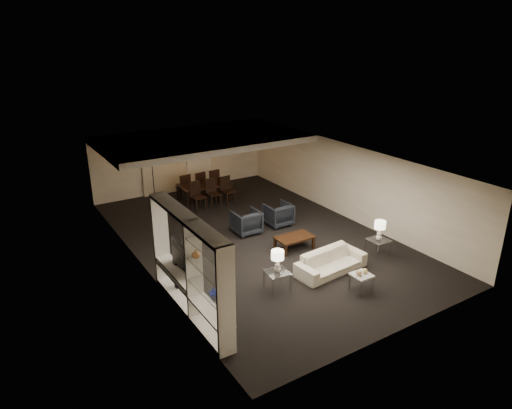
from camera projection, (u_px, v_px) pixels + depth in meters
The scene contains 35 objects.
floor at pixel (256, 238), 13.89m from camera, with size 11.00×11.00×0.00m, color black.
ceiling at pixel (256, 159), 13.00m from camera, with size 7.00×11.00×0.02m, color silver.
wall_back at pixel (182, 159), 17.81m from camera, with size 7.00×0.02×2.50m, color #C2B49C.
wall_front at pixel (402, 280), 9.08m from camera, with size 7.00×0.02×2.50m, color #C2B49C.
wall_left at pixel (141, 225), 11.72m from camera, with size 0.02×11.00×2.50m, color #C2B49C.
wall_right at pixel (345, 181), 15.18m from camera, with size 0.02×11.00×2.50m, color #C2B49C.
ceiling_soffit at pixel (203, 139), 15.82m from camera, with size 7.00×4.00×0.20m, color silver.
curtains at pixel (161, 164), 17.32m from camera, with size 1.50×0.12×2.40m, color beige.
door at pixel (199, 161), 18.20m from camera, with size 0.90×0.05×2.10m, color silver.
painting at pixel (229, 145), 18.71m from camera, with size 0.95×0.04×0.65m, color #142D38.
media_unit at pixel (189, 267), 9.77m from camera, with size 0.38×3.40×2.35m, color white, non-canonical shape.
pendant_light at pixel (211, 152), 16.13m from camera, with size 0.52×0.52×0.24m, color #D8591E.
sofa at pixel (331, 262), 11.85m from camera, with size 1.97×0.77×0.58m, color beige.
coffee_table at pixel (294, 243), 13.15m from camera, with size 1.08×0.63×0.39m, color black, non-canonical shape.
armchair_left at pixel (246, 222), 14.14m from camera, with size 0.78×0.81×0.73m, color black.
armchair_right at pixel (278, 214), 14.73m from camera, with size 0.78×0.81×0.73m, color black.
side_table_left at pixel (277, 281), 11.02m from camera, with size 0.54×0.54×0.50m, color white, non-canonical shape.
side_table_right at pixel (378, 248), 12.70m from camera, with size 0.54×0.54×0.50m, color white, non-canonical shape.
table_lamp_left at pixel (277, 261), 10.83m from camera, with size 0.31×0.31×0.56m, color beige, non-canonical shape.
table_lamp_right at pixel (380, 230), 12.51m from camera, with size 0.31×0.31×0.56m, color white, non-canonical shape.
marble_table at pixel (361, 283), 10.99m from camera, with size 0.45×0.45×0.45m, color silver, non-canonical shape.
gold_gourd_a at pixel (359, 273), 10.84m from camera, with size 0.14×0.14×0.14m, color tan.
gold_gourd_b at pixel (365, 271), 10.94m from camera, with size 0.13×0.13×0.13m, color #E5CF79.
television at pixel (178, 258), 10.40m from camera, with size 0.14×1.10×0.64m, color black.
vase_blue at pixel (214, 292), 8.87m from camera, with size 0.18×0.18×0.19m, color #2737AB.
vase_amber at pixel (196, 254), 9.29m from camera, with size 0.18×0.18×0.18m, color #B3743B.
floor_speaker at pixel (177, 268), 10.83m from camera, with size 0.14×0.14×1.26m, color black.
dining_table at pixel (206, 193), 16.83m from camera, with size 1.89×1.06×0.67m, color black.
chair_nl at pixel (198, 196), 15.96m from camera, with size 0.46×0.46×0.99m, color black, non-canonical shape.
chair_nm at pixel (214, 193), 16.25m from camera, with size 0.46×0.46×0.99m, color black, non-canonical shape.
chair_nr at pixel (228, 190), 16.55m from camera, with size 0.46×0.46×0.99m, color black, non-canonical shape.
chair_fl at pixel (183, 186), 16.99m from camera, with size 0.46×0.46×0.99m, color black, non-canonical shape.
chair_fm at pixel (198, 184), 17.29m from camera, with size 0.46×0.46×0.99m, color black, non-canonical shape.
chair_fr at pixel (212, 181), 17.58m from camera, with size 0.46×0.46×0.99m, color black, non-canonical shape.
floor_lamp at pixel (153, 181), 16.32m from camera, with size 0.26×0.26×1.77m, color black, non-canonical shape.
Camera 1 is at (-6.68, -10.71, 5.89)m, focal length 32.00 mm.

